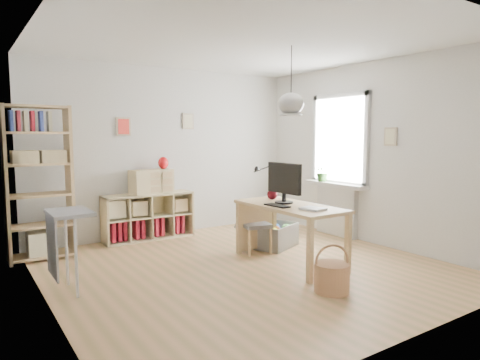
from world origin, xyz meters
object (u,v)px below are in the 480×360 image
monitor (284,181)px  drawer_chest (151,181)px  cube_shelf (146,220)px  storage_chest (271,231)px  desk (290,212)px  tall_bookshelf (38,177)px  chair (255,222)px

monitor → drawer_chest: size_ratio=0.92×
drawer_chest → cube_shelf: bearing=145.9°
storage_chest → drawer_chest: drawer_chest is taller
cube_shelf → desk: bearing=-65.4°
cube_shelf → tall_bookshelf: 1.77m
tall_bookshelf → monitor: tall_bookshelf is taller
monitor → drawer_chest: (-0.96, 2.05, -0.14)m
cube_shelf → chair: size_ratio=1.90×
monitor → desk: bearing=-99.5°
tall_bookshelf → drawer_chest: (1.64, 0.24, -0.18)m
cube_shelf → chair: (0.97, -1.55, 0.12)m
desk → tall_bookshelf: (-2.59, 1.95, 0.43)m
storage_chest → chair: bearing=172.7°
drawer_chest → tall_bookshelf: bearing=-178.2°
storage_chest → drawer_chest: 2.01m
chair → storage_chest: bearing=28.9°
storage_chest → cube_shelf: bearing=110.7°
cube_shelf → monitor: monitor is taller
monitor → storage_chest: bearing=63.8°
chair → storage_chest: 0.44m
chair → drawer_chest: (-0.89, 1.51, 0.48)m
chair → cube_shelf: bearing=136.0°
drawer_chest → chair: bearing=-65.8°
storage_chest → monitor: 1.09m
storage_chest → drawer_chest: (-1.27, 1.40, 0.68)m
cube_shelf → storage_chest: 1.98m
cube_shelf → chair: 1.83m
desk → monitor: size_ratio=2.53×
chair → tall_bookshelf: bearing=167.3°
tall_bookshelf → monitor: (2.61, -1.81, -0.05)m
cube_shelf → storage_chest: (1.35, -1.45, -0.07)m
tall_bookshelf → storage_chest: 3.26m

